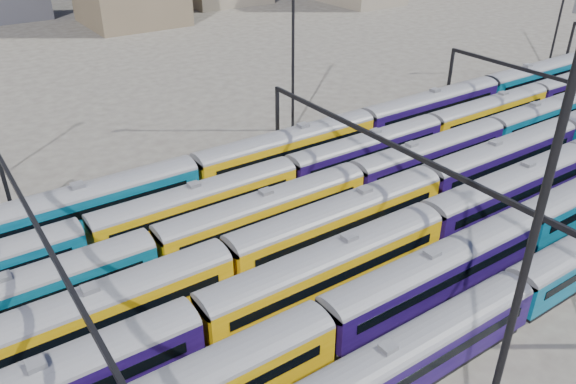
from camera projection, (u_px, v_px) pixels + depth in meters
ground at (308, 256)px, 49.11m from camera, size 500.00×500.00×0.00m
rake_1 at (324, 324)px, 37.56m from camera, size 129.45×3.16×5.32m
rake_2 at (328, 265)px, 43.20m from camera, size 155.22×3.24×5.47m
rake_3 at (428, 183)px, 54.85m from camera, size 134.06×3.27×5.52m
rake_4 at (355, 178)px, 56.02m from camera, size 127.47×3.11×5.24m
rake_5 at (198, 200)px, 52.29m from camera, size 145.70×3.04×5.13m
rake_6 at (194, 172)px, 56.81m from camera, size 137.23×3.34×5.65m
gantry_1 at (58, 273)px, 35.94m from camera, size 0.35×40.35×8.03m
gantry_2 at (399, 159)px, 50.74m from camera, size 0.35×40.35×8.03m
mast_2 at (523, 277)px, 23.98m from camera, size 1.40×0.50×25.60m
mast_3 at (293, 22)px, 67.01m from camera, size 1.40×0.50×25.60m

